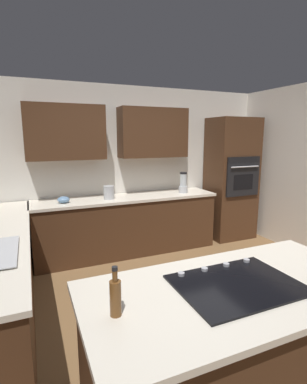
% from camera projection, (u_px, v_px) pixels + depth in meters
% --- Properties ---
extents(ground_plane, '(14.00, 14.00, 0.00)m').
position_uv_depth(ground_plane, '(187.00, 307.00, 3.14)').
color(ground_plane, brown).
extents(wall_back, '(6.00, 0.44, 2.60)m').
position_uv_depth(wall_back, '(122.00, 159.00, 4.68)').
color(wall_back, white).
rests_on(wall_back, ground).
extents(lower_cabinets_back, '(2.80, 0.60, 0.86)m').
position_uv_depth(lower_cabinets_back, '(128.00, 226.00, 4.57)').
color(lower_cabinets_back, '#472B19').
rests_on(lower_cabinets_back, ground).
extents(countertop_back, '(2.84, 0.64, 0.04)m').
position_uv_depth(countertop_back, '(127.00, 198.00, 4.48)').
color(countertop_back, silver).
rests_on(countertop_back, lower_cabinets_back).
extents(island_base, '(1.86, 0.86, 0.86)m').
position_uv_depth(island_base, '(233.00, 352.00, 1.90)').
color(island_base, '#472B19').
rests_on(island_base, ground).
extents(island_top, '(1.94, 0.94, 0.04)m').
position_uv_depth(island_top, '(237.00, 288.00, 1.82)').
color(island_top, silver).
rests_on(island_top, island_base).
extents(wall_oven, '(0.80, 0.66, 2.13)m').
position_uv_depth(wall_oven, '(231.00, 179.00, 5.20)').
color(wall_oven, '#472B19').
rests_on(wall_oven, ground).
extents(cooktop, '(0.76, 0.56, 0.03)m').
position_uv_depth(cooktop, '(236.00, 284.00, 1.82)').
color(cooktop, black).
rests_on(cooktop, island_top).
extents(blender, '(0.15, 0.15, 0.34)m').
position_uv_depth(blender, '(183.00, 184.00, 4.78)').
color(blender, silver).
rests_on(blender, countertop_back).
extents(mixing_bowl, '(0.17, 0.17, 0.09)m').
position_uv_depth(mixing_bowl, '(63.00, 200.00, 4.06)').
color(mixing_bowl, '#668CB2').
rests_on(mixing_bowl, countertop_back).
extents(kettle, '(0.16, 0.16, 0.20)m').
position_uv_depth(kettle, '(109.00, 192.00, 4.30)').
color(kettle, '#B7BABF').
rests_on(kettle, countertop_back).
extents(oil_bottle, '(0.06, 0.06, 0.27)m').
position_uv_depth(oil_bottle, '(115.00, 296.00, 1.49)').
color(oil_bottle, brown).
rests_on(oil_bottle, island_top).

